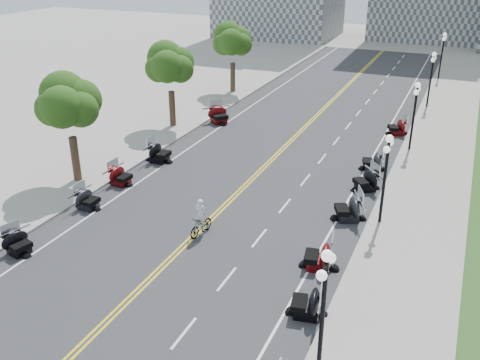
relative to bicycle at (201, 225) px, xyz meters
The scene contains 45 objects.
ground 1.04m from the bicycle, 107.84° to the left, with size 160.00×160.00×0.00m, color gray.
road 10.87m from the bicycle, 91.45° to the left, with size 16.00×90.00×0.01m, color #333335.
centerline_yellow_a 10.87m from the bicycle, 92.08° to the left, with size 0.12×90.00×0.00m, color yellow.
centerline_yellow_b 10.86m from the bicycle, 90.81° to the left, with size 0.12×90.00×0.00m, color yellow.
edge_line_north 12.47m from the bicycle, 60.55° to the left, with size 0.12×90.00×0.00m, color white.
edge_line_south 12.75m from the bicycle, 121.59° to the left, with size 0.12×90.00×0.00m, color white.
lane_dash_4 7.74m from the bicycle, 67.74° to the right, with size 0.12×2.00×0.00m, color white.
lane_dash_5 4.33m from the bicycle, 47.10° to the right, with size 0.12×2.00×0.00m, color white.
lane_dash_6 3.09m from the bicycle, 16.22° to the left, with size 0.12×2.00×0.00m, color white.
lane_dash_7 5.69m from the bicycle, 58.90° to the left, with size 0.12×2.00×0.00m, color white.
lane_dash_8 9.34m from the bicycle, 71.71° to the left, with size 0.12×2.00×0.00m, color white.
lane_dash_9 13.19m from the bicycle, 77.17° to the left, with size 0.12×2.00×0.00m, color white.
lane_dash_10 17.11m from the bicycle, 80.15° to the left, with size 0.12×2.00×0.00m, color white.
lane_dash_11 21.06m from the bicycle, 82.01° to the left, with size 0.12×2.00×0.00m, color white.
lane_dash_12 25.03m from the bicycle, 83.28° to the left, with size 0.12×2.00×0.00m, color white.
lane_dash_13 29.00m from the bicycle, 84.21° to the left, with size 0.12×2.00×0.00m, color white.
lane_dash_14 32.99m from the bicycle, 84.91° to the left, with size 0.12×2.00×0.00m, color white.
lane_dash_15 36.97m from the bicycle, 85.46° to the left, with size 0.12×2.00×0.00m, color white.
lane_dash_16 40.96m from the bicycle, 85.90° to the left, with size 0.12×2.00×0.00m, color white.
lane_dash_17 44.95m from the bicycle, 86.27° to the left, with size 0.12×2.00×0.00m, color white.
lane_dash_18 48.94m from the bicycle, 86.57° to the left, with size 0.12×2.00×0.00m, color white.
lane_dash_19 52.93m from the bicycle, 86.83° to the left, with size 0.12×2.00×0.00m, color white.
sidewalk_north 14.92m from the bicycle, 46.70° to the left, with size 5.00×90.00×0.15m, color #9E9991.
sidewalk_south 15.30m from the bicycle, 134.80° to the left, with size 5.00×90.00×0.15m, color #9E9991.
street_lamp_1 11.17m from the bicycle, 40.65° to the right, with size 0.50×1.20×4.90m, color black, non-canonical shape.
street_lamp_2 9.85m from the bicycle, 30.23° to the left, with size 0.50×1.20×4.90m, color black, non-canonical shape.
street_lamp_3 18.91m from the bicycle, 63.71° to the left, with size 0.50×1.20×4.90m, color black, non-canonical shape.
street_lamp_4 30.10m from the bicycle, 73.90° to the left, with size 0.50×1.20×4.90m, color black, non-canonical shape.
street_lamp_5 41.74m from the bicycle, 78.48° to the left, with size 0.50×1.20×4.90m, color black, non-canonical shape.
tree_2 11.46m from the bicycle, 164.49° to the left, with size 4.80×4.80×9.20m, color #235619, non-canonical shape.
tree_3 18.54m from the bicycle, 124.68° to the left, with size 4.80×4.80×9.20m, color #235619, non-canonical shape.
tree_4 29.06m from the bicycle, 110.94° to the left, with size 4.80×4.80×9.20m, color #235619, non-canonical shape.
motorcycle_n_4 8.12m from the bicycle, 30.81° to the right, with size 1.94×1.94×1.36m, color black, non-canonical shape.
motorcycle_n_5 6.48m from the bicycle, ahead, with size 2.02×2.02×1.42m, color #590A0C, non-canonical shape.
motorcycle_n_6 8.10m from the bicycle, 35.19° to the left, with size 2.12×2.12×1.48m, color black, non-canonical shape.
motorcycle_n_7 11.14m from the bicycle, 52.85° to the left, with size 1.99×1.99×1.39m, color black, non-canonical shape.
motorcycle_n_8 13.86m from the bicycle, 61.98° to the left, with size 1.97×1.97×1.38m, color black, non-canonical shape.
motorcycle_n_10 21.40m from the bicycle, 71.15° to the left, with size 1.97×1.97×1.38m, color #590A0C, non-canonical shape.
motorcycle_s_4 8.99m from the bicycle, 144.63° to the right, with size 1.76×1.76×1.23m, color black, non-canonical shape.
motorcycle_s_5 7.30m from the bicycle, behind, with size 1.76×1.76×1.23m, color black, non-canonical shape.
motorcycle_s_6 8.30m from the bicycle, 154.59° to the left, with size 1.84×1.84×1.29m, color #590A0C, non-canonical shape.
motorcycle_s_7 10.68m from the bicycle, 132.89° to the left, with size 2.08×2.08×1.46m, color black, non-canonical shape.
motorcycle_s_9 18.76m from the bicycle, 112.75° to the left, with size 2.17×2.17×1.52m, color #590A0C, non-canonical shape.
bicycle is the anchor object (origin of this frame).
cyclist_rider 1.38m from the bicycle, ahead, with size 0.62×0.41×1.70m, color silver.
Camera 1 is at (11.83, -22.34, 13.99)m, focal length 40.00 mm.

